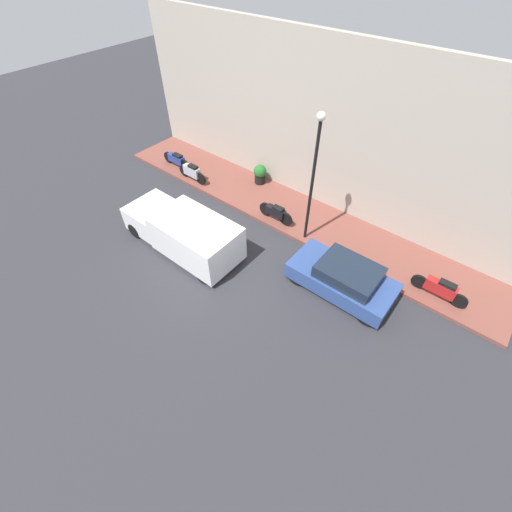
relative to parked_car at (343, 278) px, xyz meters
The scene contains 11 objects.
ground_plane 4.92m from the parked_car, 118.17° to the left, with size 60.00×60.00×0.00m, color #2D2D33.
sidewalk 5.07m from the parked_car, 58.62° to the left, with size 2.91×19.48×0.15m.
building_facade 6.70m from the parked_car, 45.47° to the left, with size 0.30×19.48×7.13m.
parked_car is the anchor object (origin of this frame).
delivery_van 6.59m from the parked_car, 108.27° to the left, with size 2.04×5.29×1.70m.
motorcycle_red 3.44m from the parked_car, 58.58° to the right, with size 0.30×1.99×0.83m.
scooter_silver 9.64m from the parked_car, 80.94° to the left, with size 0.30×1.84×0.89m.
motorcycle_black 4.54m from the parked_car, 69.21° to the left, with size 0.30×1.77×0.76m.
motorcycle_blue 11.28m from the parked_car, 80.33° to the left, with size 0.30×1.98×0.78m.
streetlamp 4.16m from the parked_car, 59.96° to the left, with size 0.32×0.32×5.41m.
potted_plant 7.54m from the parked_car, 62.15° to the left, with size 0.65×0.65×0.98m.
Camera 1 is at (-6.02, -6.93, 10.13)m, focal length 24.00 mm.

